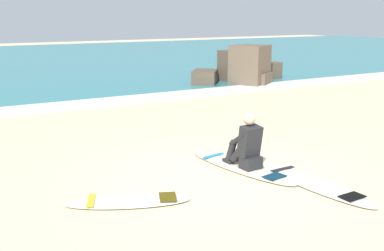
% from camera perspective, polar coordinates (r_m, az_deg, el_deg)
% --- Properties ---
extents(ground_plane, '(80.00, 80.00, 0.00)m').
position_cam_1_polar(ground_plane, '(7.61, 3.95, -6.56)').
color(ground_plane, beige).
extents(sea, '(80.00, 28.00, 0.10)m').
position_cam_1_polar(sea, '(27.23, -21.59, 7.18)').
color(sea, teal).
rests_on(sea, ground).
extents(breaking_foam, '(80.00, 0.90, 0.11)m').
position_cam_1_polar(breaking_foam, '(13.95, -12.79, 2.63)').
color(breaking_foam, white).
rests_on(breaking_foam, ground).
extents(surfboard_main, '(0.92, 2.48, 0.08)m').
position_cam_1_polar(surfboard_main, '(8.11, 5.90, -5.04)').
color(surfboard_main, '#EFE5C6').
rests_on(surfboard_main, ground).
extents(surfer_seated, '(0.39, 0.72, 0.95)m').
position_cam_1_polar(surfer_seated, '(7.91, 6.72, -2.50)').
color(surfer_seated, '#232326').
rests_on(surfer_seated, surfboard_main).
extents(surfboard_spare_near, '(1.85, 1.18, 0.08)m').
position_cam_1_polar(surfboard_spare_near, '(6.70, -7.92, -9.18)').
color(surfboard_spare_near, white).
rests_on(surfboard_spare_near, ground).
extents(surfboard_spare_far, '(0.61, 2.40, 0.08)m').
position_cam_1_polar(surfboard_spare_far, '(7.55, 14.57, -6.83)').
color(surfboard_spare_far, white).
rests_on(surfboard_spare_far, ground).
extents(rock_outcrop_distant, '(4.08, 2.42, 1.51)m').
position_cam_1_polar(rock_outcrop_distant, '(17.84, 6.51, 6.86)').
color(rock_outcrop_distant, brown).
rests_on(rock_outcrop_distant, ground).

